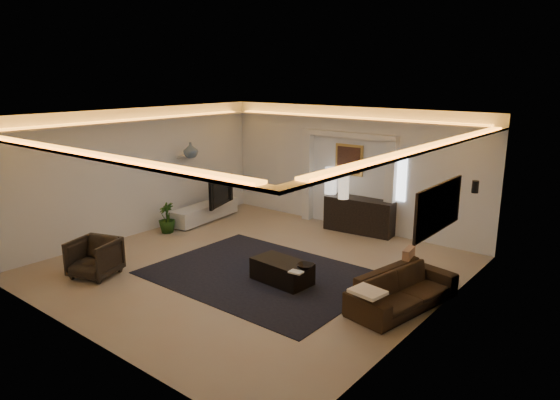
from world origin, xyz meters
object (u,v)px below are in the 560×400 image
Objects in this scene: console at (360,216)px; sofa at (403,289)px; armchair at (95,258)px; coffee_table at (282,271)px.

console is 3.95m from sofa.
console reaches higher than sofa.
console is 5.93m from armchair.
coffee_table is at bearing 112.71° from sofa.
armchair reaches higher than sofa.
armchair is (-2.85, -1.94, 0.15)m from coffee_table.
sofa is at bearing 7.02° from armchair.
armchair is at bearing -141.63° from coffee_table.
coffee_table is (-2.12, -0.45, -0.09)m from sofa.
armchair is (-2.42, -5.41, -0.04)m from console.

